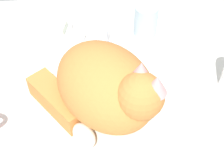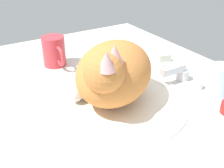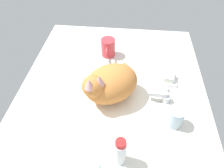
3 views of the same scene
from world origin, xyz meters
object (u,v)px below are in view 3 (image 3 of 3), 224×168
object	(u,v)px
coffee_mug	(108,48)
toothpaste_bottle	(120,152)
soap_bar	(170,76)
rinse_cup	(175,117)
faucet	(163,97)
cat	(109,83)

from	to	relation	value
coffee_mug	toothpaste_bottle	size ratio (longest dim) A/B	0.90
coffee_mug	soap_bar	bearing A→B (deg)	62.25
rinse_cup	soap_bar	world-z (taller)	rinse_cup
faucet	toothpaste_bottle	bearing A→B (deg)	-30.55
cat	toothpaste_bottle	size ratio (longest dim) A/B	2.35
rinse_cup	cat	bearing A→B (deg)	-112.76
coffee_mug	rinse_cup	world-z (taller)	coffee_mug
coffee_mug	toothpaste_bottle	xyz separation A→B (cm)	(55.71, 10.13, 1.22)
cat	toothpaste_bottle	world-z (taller)	cat
cat	soap_bar	size ratio (longest dim) A/B	4.76
faucet	cat	world-z (taller)	cat
coffee_mug	rinse_cup	distance (cm)	49.13
coffee_mug	toothpaste_bottle	bearing A→B (deg)	10.31
faucet	coffee_mug	xyz separation A→B (cm)	(-28.29, -26.31, 2.50)
cat	faucet	bearing A→B (deg)	90.49
cat	coffee_mug	world-z (taller)	cat
cat	rinse_cup	size ratio (longest dim) A/B	3.62
faucet	toothpaste_bottle	distance (cm)	32.05
faucet	toothpaste_bottle	size ratio (longest dim) A/B	1.15
toothpaste_bottle	cat	bearing A→B (deg)	-166.77
coffee_mug	faucet	bearing A→B (deg)	42.92
coffee_mug	toothpaste_bottle	world-z (taller)	toothpaste_bottle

